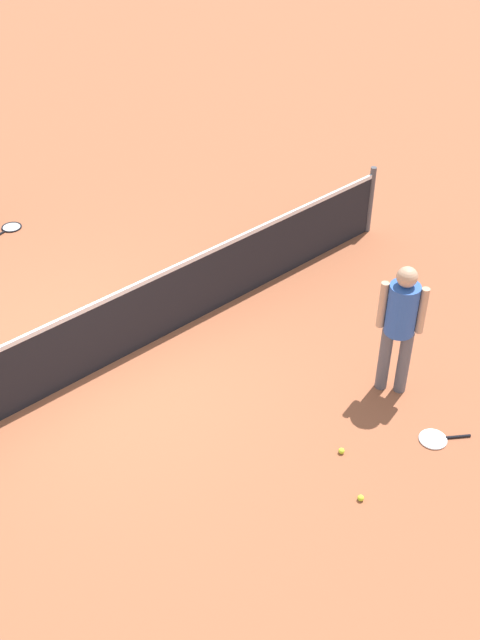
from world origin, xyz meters
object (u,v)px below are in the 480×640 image
(tennis_racket_near_player, at_px, (435,439))
(tennis_ball_near_player, at_px, (341,451))
(tennis_racket_far_player, at_px, (10,228))
(tennis_ball_by_net, at_px, (361,498))
(player_near_side, at_px, (400,320))

(tennis_racket_near_player, relative_size, tennis_ball_near_player, 8.74)
(tennis_racket_far_player, bearing_deg, tennis_ball_near_player, -86.78)
(tennis_racket_near_player, xyz_separation_m, tennis_ball_by_net, (-1.25, -0.01, 0.02))
(tennis_racket_near_player, height_order, tennis_ball_near_player, tennis_ball_near_player)
(tennis_racket_near_player, relative_size, tennis_ball_by_net, 8.74)
(player_near_side, relative_size, tennis_ball_near_player, 25.76)
(tennis_racket_far_player, height_order, tennis_ball_by_net, tennis_ball_by_net)
(tennis_racket_near_player, xyz_separation_m, tennis_ball_near_player, (-0.92, 0.55, 0.02))
(player_near_side, relative_size, tennis_racket_near_player, 2.95)
(player_near_side, xyz_separation_m, tennis_ball_near_player, (-1.20, -0.32, -0.98))
(player_near_side, xyz_separation_m, tennis_racket_far_player, (-1.57, 6.29, -1.00))
(tennis_racket_near_player, distance_m, tennis_ball_by_net, 1.25)
(tennis_racket_far_player, relative_size, tennis_ball_near_player, 9.20)
(tennis_ball_near_player, distance_m, tennis_ball_by_net, 0.65)
(tennis_racket_near_player, bearing_deg, player_near_side, 72.24)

